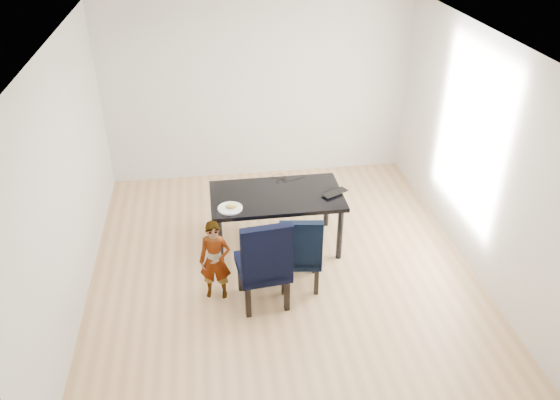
{
  "coord_description": "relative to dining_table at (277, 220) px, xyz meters",
  "views": [
    {
      "loc": [
        -0.76,
        -5.14,
        4.09
      ],
      "look_at": [
        0.0,
        0.2,
        0.85
      ],
      "focal_mm": 35.0,
      "sensor_mm": 36.0,
      "label": 1
    }
  ],
  "objects": [
    {
      "name": "floor",
      "position": [
        0.0,
        -0.5,
        -0.38
      ],
      "size": [
        4.5,
        5.0,
        0.01
      ],
      "primitive_type": "cube",
      "color": "tan",
      "rests_on": "ground"
    },
    {
      "name": "wall_right",
      "position": [
        2.25,
        -0.5,
        0.98
      ],
      "size": [
        0.01,
        5.0,
        2.7
      ],
      "primitive_type": "cube",
      "color": "white",
      "rests_on": "ground"
    },
    {
      "name": "chair_right",
      "position": [
        0.16,
        -0.78,
        0.11
      ],
      "size": [
        0.52,
        0.54,
        0.97
      ],
      "primitive_type": "cube",
      "rotation": [
        0.0,
        0.0,
        -0.13
      ],
      "color": "black",
      "rests_on": "floor"
    },
    {
      "name": "cable_tangle",
      "position": [
        0.11,
        0.32,
        0.38
      ],
      "size": [
        0.16,
        0.16,
        0.01
      ],
      "primitive_type": "torus",
      "rotation": [
        0.0,
        0.0,
        -0.07
      ],
      "color": "black",
      "rests_on": "dining_table"
    },
    {
      "name": "plate",
      "position": [
        -0.58,
        -0.25,
        0.38
      ],
      "size": [
        0.32,
        0.32,
        0.02
      ],
      "primitive_type": "cylinder",
      "rotation": [
        0.0,
        0.0,
        -0.09
      ],
      "color": "white",
      "rests_on": "dining_table"
    },
    {
      "name": "wall_left",
      "position": [
        -2.25,
        -0.5,
        0.98
      ],
      "size": [
        0.01,
        5.0,
        2.7
      ],
      "primitive_type": "cube",
      "color": "silver",
      "rests_on": "ground"
    },
    {
      "name": "dining_table",
      "position": [
        0.0,
        0.0,
        0.0
      ],
      "size": [
        1.6,
        0.9,
        0.75
      ],
      "primitive_type": "cube",
      "color": "black",
      "rests_on": "floor"
    },
    {
      "name": "child",
      "position": [
        -0.79,
        -0.86,
        0.1
      ],
      "size": [
        0.39,
        0.29,
        0.96
      ],
      "primitive_type": "imported",
      "rotation": [
        0.0,
        0.0,
        -0.19
      ],
      "color": "red",
      "rests_on": "floor"
    },
    {
      "name": "chair_left",
      "position": [
        -0.29,
        -1.01,
        0.18
      ],
      "size": [
        0.59,
        0.61,
        1.11
      ],
      "primitive_type": "cube",
      "rotation": [
        0.0,
        0.0,
        0.1
      ],
      "color": "black",
      "rests_on": "floor"
    },
    {
      "name": "laptop",
      "position": [
        0.68,
        -0.05,
        0.39
      ],
      "size": [
        0.4,
        0.35,
        0.03
      ],
      "primitive_type": "imported",
      "rotation": [
        0.0,
        0.0,
        3.62
      ],
      "color": "black",
      "rests_on": "dining_table"
    },
    {
      "name": "wall_front",
      "position": [
        0.0,
        -3.0,
        0.98
      ],
      "size": [
        4.5,
        0.01,
        2.7
      ],
      "primitive_type": "cube",
      "color": "white",
      "rests_on": "ground"
    },
    {
      "name": "wall_back",
      "position": [
        0.0,
        2.0,
        0.98
      ],
      "size": [
        4.5,
        0.01,
        2.7
      ],
      "primitive_type": "cube",
      "color": "silver",
      "rests_on": "ground"
    },
    {
      "name": "sandwich",
      "position": [
        -0.56,
        -0.26,
        0.42
      ],
      "size": [
        0.16,
        0.11,
        0.06
      ],
      "primitive_type": "ellipsoid",
      "rotation": [
        0.0,
        0.0,
        -0.3
      ],
      "color": "gold",
      "rests_on": "plate"
    },
    {
      "name": "ceiling",
      "position": [
        0.0,
        -0.5,
        2.33
      ],
      "size": [
        4.5,
        5.0,
        0.01
      ],
      "primitive_type": "cube",
      "color": "white",
      "rests_on": "wall_back"
    }
  ]
}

